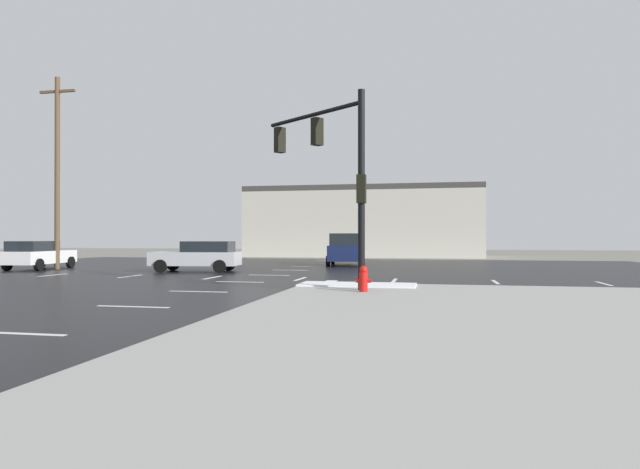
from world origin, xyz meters
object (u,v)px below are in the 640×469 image
(traffic_signal_mast, at_px, (334,162))
(sedan_silver, at_px, (199,256))
(utility_pole_far, at_px, (57,169))
(suv_navy, at_px, (346,249))
(sedan_white, at_px, (38,254))
(fire_hydrant, at_px, (363,279))

(traffic_signal_mast, distance_m, sedan_silver, 12.67)
(utility_pole_far, bearing_deg, sedan_silver, -3.50)
(traffic_signal_mast, xyz_separation_m, sedan_silver, (-8.66, 8.56, -3.49))
(sedan_silver, distance_m, utility_pole_far, 9.99)
(suv_navy, height_order, utility_pole_far, utility_pole_far)
(traffic_signal_mast, height_order, sedan_white, traffic_signal_mast)
(sedan_silver, distance_m, suv_navy, 10.30)
(fire_hydrant, distance_m, sedan_silver, 14.00)
(traffic_signal_mast, relative_size, suv_navy, 1.28)
(suv_navy, bearing_deg, fire_hydrant, -174.50)
(suv_navy, height_order, sedan_white, suv_navy)
(fire_hydrant, bearing_deg, utility_pole_far, 150.53)
(fire_hydrant, height_order, sedan_white, sedan_white)
(sedan_silver, distance_m, sedan_white, 9.61)
(fire_hydrant, bearing_deg, sedan_silver, 134.59)
(suv_navy, relative_size, utility_pole_far, 0.46)
(fire_hydrant, xyz_separation_m, sedan_white, (-19.43, 10.06, 0.32))
(sedan_white, bearing_deg, suv_navy, -69.88)
(sedan_white, distance_m, utility_pole_far, 4.87)
(suv_navy, distance_m, utility_pole_far, 17.57)
(suv_navy, relative_size, sedan_white, 1.06)
(fire_hydrant, distance_m, sedan_white, 21.88)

